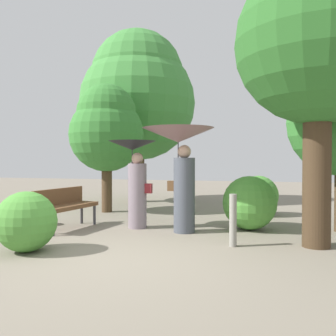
{
  "coord_description": "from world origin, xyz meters",
  "views": [
    {
      "loc": [
        2.15,
        -5.02,
        1.41
      ],
      "look_at": [
        0.0,
        2.63,
        1.24
      ],
      "focal_mm": 39.06,
      "sensor_mm": 36.0,
      "label": 1
    }
  ],
  "objects": [
    {
      "name": "bush_behind_bench",
      "position": [
        -2.89,
        1.76,
        0.28
      ],
      "size": [
        0.55,
        0.55,
        0.55
      ],
      "primitive_type": "sphere",
      "color": "#2D6B28",
      "rests_on": "ground"
    },
    {
      "name": "bush_far_side",
      "position": [
        -1.47,
        -0.21,
        0.47
      ],
      "size": [
        0.94,
        0.94,
        0.94
      ],
      "primitive_type": "sphere",
      "color": "#4C9338",
      "rests_on": "ground"
    },
    {
      "name": "tree_mid_left",
      "position": [
        -2.16,
        4.11,
        2.29
      ],
      "size": [
        2.02,
        2.02,
        3.49
      ],
      "color": "#4C3823",
      "rests_on": "ground"
    },
    {
      "name": "bush_path_right",
      "position": [
        1.85,
        4.62,
        0.51
      ],
      "size": [
        1.02,
        1.02,
        1.02
      ],
      "primitive_type": "sphere",
      "color": "#4C9338",
      "rests_on": "ground"
    },
    {
      "name": "ground_plane",
      "position": [
        0.0,
        0.0,
        0.0
      ],
      "size": [
        40.0,
        40.0,
        0.0
      ],
      "primitive_type": "plane",
      "color": "gray"
    },
    {
      "name": "person_left",
      "position": [
        -0.58,
        2.13,
        1.2
      ],
      "size": [
        1.0,
        1.0,
        1.82
      ],
      "rotation": [
        0.0,
        0.0,
        1.51
      ],
      "color": "gray",
      "rests_on": "ground"
    },
    {
      "name": "park_bench",
      "position": [
        -1.91,
        1.62,
        0.51
      ],
      "size": [
        0.68,
        1.55,
        0.83
      ],
      "rotation": [
        0.0,
        0.0,
        1.44
      ],
      "color": "#38383D",
      "rests_on": "ground"
    },
    {
      "name": "tree_near_left",
      "position": [
        -2.21,
        6.68,
        3.65
      ],
      "size": [
        3.89,
        3.89,
        5.82
      ],
      "color": "brown",
      "rests_on": "ground"
    },
    {
      "name": "person_right",
      "position": [
        0.44,
        1.95,
        1.54
      ],
      "size": [
        1.41,
        1.41,
        2.05
      ],
      "rotation": [
        0.0,
        0.0,
        1.51
      ],
      "color": "#474C56",
      "rests_on": "ground"
    },
    {
      "name": "path_marker_post",
      "position": [
        1.56,
        1.0,
        0.43
      ],
      "size": [
        0.12,
        0.12,
        0.86
      ],
      "primitive_type": "cylinder",
      "color": "gray",
      "rests_on": "ground"
    },
    {
      "name": "tree_near_right",
      "position": [
        2.87,
        1.33,
        3.58
      ],
      "size": [
        2.66,
        2.66,
        5.28
      ],
      "color": "#42301E",
      "rests_on": "ground"
    },
    {
      "name": "bush_path_left",
      "position": [
        1.74,
        2.56,
        0.55
      ],
      "size": [
        1.09,
        1.09,
        1.09
      ],
      "primitive_type": "sphere",
      "color": "#4C9338",
      "rests_on": "ground"
    }
  ]
}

